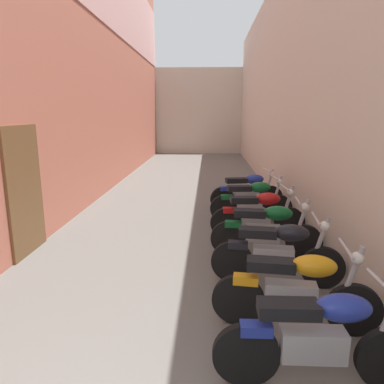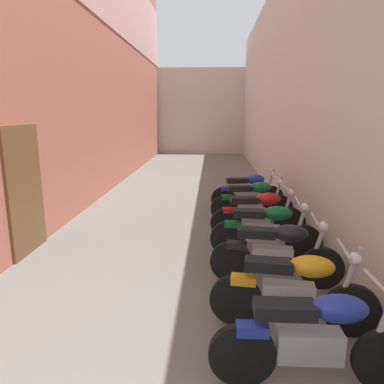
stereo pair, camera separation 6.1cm
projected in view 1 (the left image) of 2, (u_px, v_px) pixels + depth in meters
The scene contains 11 objects.
ground_plane at pixel (184, 208), 9.11m from camera, with size 37.27×37.27×0.00m, color #66635E.
building_left at pixel (93, 38), 10.17m from camera, with size 0.45×21.27×8.89m.
building_right at pixel (283, 86), 10.25m from camera, with size 0.45×21.27×6.28m.
building_far_end at pixel (199, 111), 21.87m from camera, with size 8.05×2.00×4.94m, color beige.
motorcycle_second at pixel (320, 336), 3.08m from camera, with size 1.85×0.58×1.04m.
motorcycle_third at pixel (296, 288), 3.93m from camera, with size 1.85×0.58×1.04m.
motorcycle_fourth at pixel (278, 251), 4.98m from camera, with size 1.85×0.58×1.04m.
motorcycle_fifth at pixel (267, 229), 5.94m from camera, with size 1.85×0.58×1.04m.
motorcycle_sixth at pixel (259, 213), 6.89m from camera, with size 1.85×0.58×1.04m.
motorcycle_seventh at pixel (252, 200), 7.95m from camera, with size 1.85×0.58×1.04m.
motorcycle_eighth at pixel (247, 190), 8.89m from camera, with size 1.84×0.58×1.04m.
Camera 1 is at (0.60, -0.15, 2.39)m, focal length 33.32 mm.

